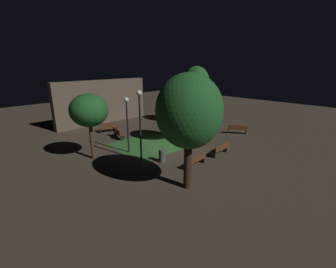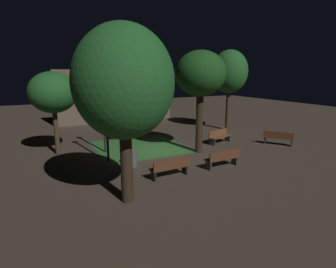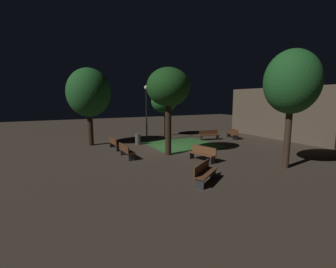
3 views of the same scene
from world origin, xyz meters
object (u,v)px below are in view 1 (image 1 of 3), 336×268
at_px(tree_tall_center, 196,82).
at_px(lamp_post_path_center, 140,115).
at_px(bench_back_row, 196,160).
at_px(trash_bin, 162,155).
at_px(tree_back_left, 196,91).
at_px(bench_corner, 237,129).
at_px(lamp_post_plaza_west, 127,115).
at_px(bench_by_lamp, 118,133).
at_px(bench_path_side, 108,127).
at_px(tree_right_canopy, 189,112).
at_px(bench_lawn_edge, 220,149).
at_px(tree_lawn_side, 89,111).
at_px(bench_near_trees, 201,131).

xyz_separation_m(tree_tall_center, lamp_post_path_center, (-10.69, -3.77, -1.27)).
bearing_deg(bench_back_row, trash_bin, 114.04).
bearing_deg(tree_back_left, bench_corner, -9.98).
relative_size(lamp_post_plaza_west, lamp_post_path_center, 0.86).
xyz_separation_m(bench_by_lamp, bench_path_side, (0.47, 2.38, 0.00)).
bearing_deg(tree_right_canopy, lamp_post_path_center, 83.13).
bearing_deg(lamp_post_path_center, bench_lawn_edge, -35.09).
xyz_separation_m(bench_lawn_edge, bench_path_side, (-2.51, 11.13, 0.00)).
xyz_separation_m(bench_corner, tree_lawn_side, (-12.67, 4.21, 2.95)).
relative_size(bench_corner, tree_lawn_side, 0.38).
distance_m(bench_back_row, bench_near_trees, 6.85).
distance_m(tree_right_canopy, trash_bin, 5.29).
distance_m(bench_corner, trash_bin, 9.65).
bearing_deg(bench_back_row, tree_tall_center, 38.76).
bearing_deg(bench_back_row, tree_back_left, 40.11).
xyz_separation_m(lamp_post_plaza_west, trash_bin, (0.54, -3.07, -2.42)).
xyz_separation_m(bench_by_lamp, tree_right_canopy, (-2.30, -10.05, 3.69)).
bearing_deg(bench_back_row, tree_lawn_side, 123.49).
xyz_separation_m(bench_path_side, lamp_post_plaza_west, (-1.87, -5.89, 2.39)).
bearing_deg(trash_bin, lamp_post_plaza_west, 100.07).
distance_m(bench_lawn_edge, bench_corner, 6.09).
bearing_deg(bench_by_lamp, lamp_post_path_center, -107.77).
xyz_separation_m(bench_back_row, lamp_post_path_center, (-1.85, 3.32, 2.78)).
bearing_deg(lamp_post_plaza_west, bench_lawn_edge, -50.07).
height_order(bench_lawn_edge, bench_by_lamp, same).
relative_size(bench_by_lamp, tree_back_left, 0.33).
relative_size(tree_back_left, trash_bin, 6.40).
relative_size(bench_corner, tree_back_left, 0.31).
bearing_deg(lamp_post_plaza_west, bench_path_side, 72.36).
height_order(bench_corner, tree_back_left, tree_back_left).
bearing_deg(bench_corner, lamp_post_path_center, 171.98).
xyz_separation_m(tree_right_canopy, tree_tall_center, (11.24, 8.39, 0.36)).
bearing_deg(lamp_post_path_center, bench_near_trees, 4.37).
xyz_separation_m(bench_corner, bench_path_side, (-8.31, 9.29, 0.00)).
bearing_deg(bench_near_trees, bench_corner, -34.07).
distance_m(tree_tall_center, trash_bin, 11.70).
xyz_separation_m(bench_path_side, trash_bin, (-1.33, -8.96, -0.04)).
bearing_deg(tree_tall_center, bench_by_lamp, 169.50).
height_order(bench_corner, tree_tall_center, tree_tall_center).
height_order(bench_by_lamp, tree_lawn_side, tree_lawn_side).
distance_m(bench_by_lamp, bench_path_side, 2.42).
bearing_deg(bench_lawn_edge, lamp_post_path_center, 144.91).
bearing_deg(bench_path_side, tree_right_canopy, -102.56).
bearing_deg(trash_bin, bench_near_trees, 14.60).
distance_m(bench_back_row, bench_by_lamp, 8.75).
bearing_deg(bench_corner, bench_back_row, -168.06).
height_order(bench_back_row, tree_lawn_side, tree_lawn_side).
xyz_separation_m(tree_right_canopy, lamp_post_plaza_west, (0.90, 6.53, -1.30)).
height_order(bench_corner, bench_path_side, same).
relative_size(bench_corner, bench_near_trees, 0.94).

